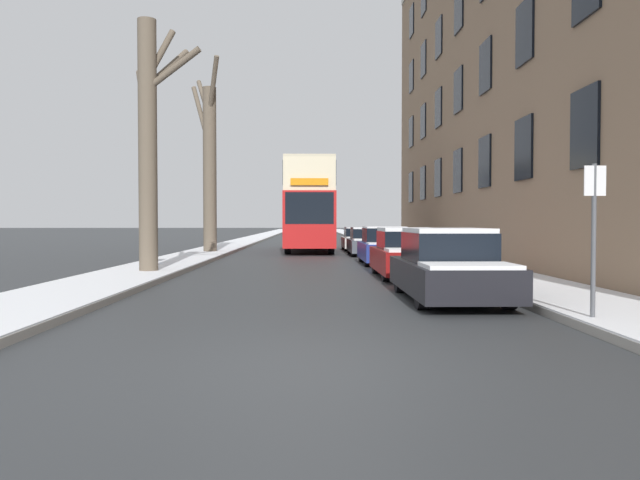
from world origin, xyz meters
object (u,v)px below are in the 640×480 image
object	(u,v)px
bare_tree_left_0	(149,139)
parked_car_1	(408,254)
bare_tree_left_1	(209,161)
parked_car_0	(448,267)
parked_car_2	(385,247)
parked_car_3	(369,242)
parked_car_4	(360,239)
pedestrian_left_sidewalk	(151,242)
street_sign_post	(594,234)
double_decker_bus	(309,202)

from	to	relation	value
bare_tree_left_0	parked_car_1	world-z (taller)	bare_tree_left_0
bare_tree_left_1	parked_car_0	xyz separation A→B (m)	(7.57, -17.61, -3.81)
parked_car_2	parked_car_3	bearing A→B (deg)	90.00
bare_tree_left_0	parked_car_0	xyz separation A→B (m)	(7.38, -5.71, -3.29)
parked_car_4	bare_tree_left_1	bearing A→B (deg)	-150.38
bare_tree_left_1	pedestrian_left_sidewalk	distance (m)	9.27
parked_car_2	parked_car_0	bearing A→B (deg)	-90.00
parked_car_1	parked_car_2	bearing A→B (deg)	90.00
street_sign_post	parked_car_1	bearing A→B (deg)	99.36
parked_car_3	street_sign_post	bearing A→B (deg)	-86.04
bare_tree_left_1	pedestrian_left_sidewalk	bearing A→B (deg)	-94.30
street_sign_post	parked_car_3	bearing A→B (deg)	93.96
bare_tree_left_0	parked_car_0	world-z (taller)	bare_tree_left_0
pedestrian_left_sidewalk	parked_car_2	bearing A→B (deg)	139.39
pedestrian_left_sidewalk	parked_car_1	bearing A→B (deg)	103.49
parked_car_3	pedestrian_left_sidewalk	bearing A→B (deg)	-136.84
bare_tree_left_1	double_decker_bus	xyz separation A→B (m)	(4.80, 3.53, -1.83)
double_decker_bus	bare_tree_left_1	bearing A→B (deg)	-143.63
bare_tree_left_0	double_decker_bus	xyz separation A→B (m)	(4.61, 15.43, -1.32)
bare_tree_left_1	double_decker_bus	bearing A→B (deg)	36.37
bare_tree_left_1	parked_car_3	size ratio (longest dim) A/B	2.22
parked_car_2	pedestrian_left_sidewalk	bearing A→B (deg)	-169.86
parked_car_0	parked_car_4	size ratio (longest dim) A/B	1.11
parked_car_1	parked_car_2	xyz separation A→B (m)	(0.00, 5.43, -0.00)
parked_car_2	parked_car_3	distance (m)	6.23
double_decker_bus	parked_car_0	distance (m)	21.41
pedestrian_left_sidewalk	street_sign_post	size ratio (longest dim) A/B	0.66
bare_tree_left_1	parked_car_3	world-z (taller)	bare_tree_left_1
parked_car_1	parked_car_3	size ratio (longest dim) A/B	1.02
parked_car_4	parked_car_1	bearing A→B (deg)	-90.00
double_decker_bus	bare_tree_left_0	bearing A→B (deg)	-106.63
bare_tree_left_0	parked_car_4	world-z (taller)	bare_tree_left_0
parked_car_4	street_sign_post	bearing A→B (deg)	-86.84
double_decker_bus	street_sign_post	xyz separation A→B (m)	(4.17, -24.45, -1.25)
parked_car_4	street_sign_post	xyz separation A→B (m)	(1.39, -25.23, 0.79)
bare_tree_left_1	parked_car_4	world-z (taller)	bare_tree_left_1
bare_tree_left_0	double_decker_bus	size ratio (longest dim) A/B	0.72
bare_tree_left_1	parked_car_2	xyz separation A→B (m)	(7.57, -7.05, -3.82)
parked_car_1	parked_car_4	distance (m)	16.79
parked_car_2	parked_car_4	xyz separation A→B (m)	(0.00, 11.36, -0.05)
parked_car_1	parked_car_2	size ratio (longest dim) A/B	1.04
bare_tree_left_0	parked_car_4	distance (m)	18.12
parked_car_1	bare_tree_left_0	bearing A→B (deg)	175.47
parked_car_2	street_sign_post	size ratio (longest dim) A/B	1.67
parked_car_0	parked_car_2	bearing A→B (deg)	90.00
pedestrian_left_sidewalk	parked_car_3	bearing A→B (deg)	172.42
double_decker_bus	parked_car_1	xyz separation A→B (m)	(2.77, -16.02, -1.99)
parked_car_0	parked_car_1	size ratio (longest dim) A/B	1.07
bare_tree_left_0	parked_car_0	size ratio (longest dim) A/B	1.64
bare_tree_left_0	parked_car_3	xyz separation A→B (m)	(7.38, 11.08, -3.34)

